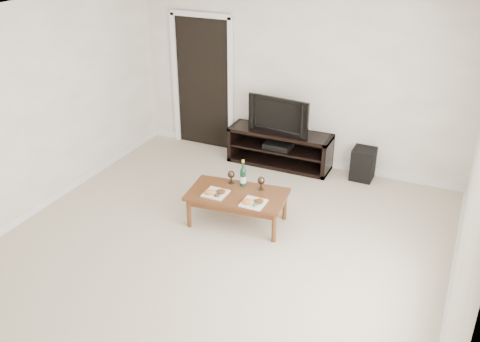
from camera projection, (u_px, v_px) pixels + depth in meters
name	position (u px, v px, depth m)	size (l,w,h in m)	color
floor	(213.00, 255.00, 6.05)	(5.50, 5.50, 0.00)	#BBAF97
back_wall	(298.00, 78.00, 7.72)	(5.00, 0.04, 2.60)	white
ceiling	(207.00, 18.00, 4.87)	(5.00, 5.50, 0.04)	white
doorway	(203.00, 84.00, 8.39)	(0.90, 0.02, 2.05)	black
media_console	(280.00, 148.00, 8.01)	(1.54, 0.45, 0.55)	black
television	(281.00, 114.00, 7.76)	(0.95, 0.12, 0.55)	black
av_receiver	(279.00, 145.00, 7.98)	(0.40, 0.30, 0.08)	black
subwoofer	(363.00, 164.00, 7.62)	(0.31, 0.31, 0.47)	black
coffee_table	(237.00, 208.00, 6.56)	(1.19, 0.65, 0.42)	#5B2F19
plate_left	(216.00, 192.00, 6.43)	(0.27, 0.27, 0.07)	white
plate_right	(253.00, 201.00, 6.22)	(0.27, 0.27, 0.07)	white
wine_bottle	(243.00, 173.00, 6.56)	(0.07, 0.07, 0.35)	#0E351D
goblet_left	(231.00, 177.00, 6.66)	(0.09, 0.09, 0.17)	#3A2D1F
goblet_right	(261.00, 183.00, 6.51)	(0.09, 0.09, 0.17)	#3A2D1F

